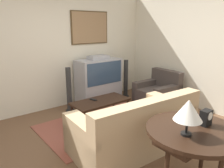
# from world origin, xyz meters

# --- Properties ---
(ground_plane) EXTENTS (12.00, 12.00, 0.00)m
(ground_plane) POSITION_xyz_m (0.00, 0.00, 0.00)
(ground_plane) COLOR brown
(wall_back) EXTENTS (12.00, 0.10, 2.70)m
(wall_back) POSITION_xyz_m (0.02, 2.13, 1.36)
(wall_back) COLOR beige
(wall_back) RESTS_ON ground_plane
(wall_right) EXTENTS (0.06, 12.00, 2.70)m
(wall_right) POSITION_xyz_m (2.63, 0.00, 1.35)
(wall_right) COLOR beige
(wall_right) RESTS_ON ground_plane
(area_rug) EXTENTS (2.41, 1.48, 0.01)m
(area_rug) POSITION_xyz_m (0.42, 0.68, 0.01)
(area_rug) COLOR brown
(area_rug) RESTS_ON ground_plane
(tv) EXTENTS (1.08, 0.53, 1.17)m
(tv) POSITION_xyz_m (1.04, 1.75, 0.55)
(tv) COLOR #9E9EA3
(tv) RESTS_ON ground_plane
(couch) EXTENTS (1.96, 1.07, 0.88)m
(couch) POSITION_xyz_m (0.26, -0.34, 0.32)
(couch) COLOR tan
(couch) RESTS_ON ground_plane
(armchair) EXTENTS (0.87, 0.87, 0.82)m
(armchair) POSITION_xyz_m (2.05, 0.72, 0.28)
(armchair) COLOR #473D38
(armchair) RESTS_ON ground_plane
(coffee_table) EXTENTS (1.12, 0.54, 0.45)m
(coffee_table) POSITION_xyz_m (0.39, 0.76, 0.41)
(coffee_table) COLOR black
(coffee_table) RESTS_ON ground_plane
(console_table) EXTENTS (1.02, 1.02, 0.78)m
(console_table) POSITION_xyz_m (0.11, -1.38, 0.71)
(console_table) COLOR black
(console_table) RESTS_ON ground_plane
(table_lamp) EXTENTS (0.29, 0.29, 0.38)m
(table_lamp) POSITION_xyz_m (-0.07, -1.40, 1.05)
(table_lamp) COLOR black
(table_lamp) RESTS_ON console_table
(mantel_clock) EXTENTS (0.13, 0.10, 0.18)m
(mantel_clock) POSITION_xyz_m (0.30, -1.40, 0.87)
(mantel_clock) COLOR black
(mantel_clock) RESTS_ON console_table
(remote) EXTENTS (0.08, 0.17, 0.02)m
(remote) POSITION_xyz_m (0.29, 0.87, 0.46)
(remote) COLOR black
(remote) RESTS_ON coffee_table
(speaker_tower_left) EXTENTS (0.19, 0.19, 0.99)m
(speaker_tower_left) POSITION_xyz_m (0.20, 1.69, 0.47)
(speaker_tower_left) COLOR black
(speaker_tower_left) RESTS_ON ground_plane
(speaker_tower_right) EXTENTS (0.19, 0.19, 0.99)m
(speaker_tower_right) POSITION_xyz_m (1.89, 1.69, 0.47)
(speaker_tower_right) COLOR black
(speaker_tower_right) RESTS_ON ground_plane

